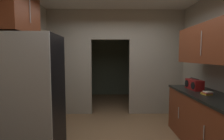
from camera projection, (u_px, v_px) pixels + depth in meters
name	position (u px, v px, depth m)	size (l,w,h in m)	color
kitchen_partition	(117.00, 59.00, 4.53)	(3.59, 0.12, 2.78)	#ADA899
adjoining_room_shell	(114.00, 61.00, 6.20)	(3.59, 2.38, 2.78)	slate
refrigerator	(35.00, 95.00, 2.68)	(0.78, 0.78, 1.90)	black
lower_cabinet_run	(209.00, 123.00, 2.78)	(0.66, 1.95, 0.93)	brown
upper_cabinet_counterside	(212.00, 43.00, 2.67)	(0.36, 1.76, 0.65)	brown
upper_cabinet_fridgeside	(18.00, 7.00, 2.67)	(0.36, 0.86, 0.83)	brown
boombox	(194.00, 84.00, 3.19)	(0.18, 0.41, 0.22)	maroon
book_stack	(207.00, 93.00, 2.76)	(0.15, 0.15, 0.05)	gold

